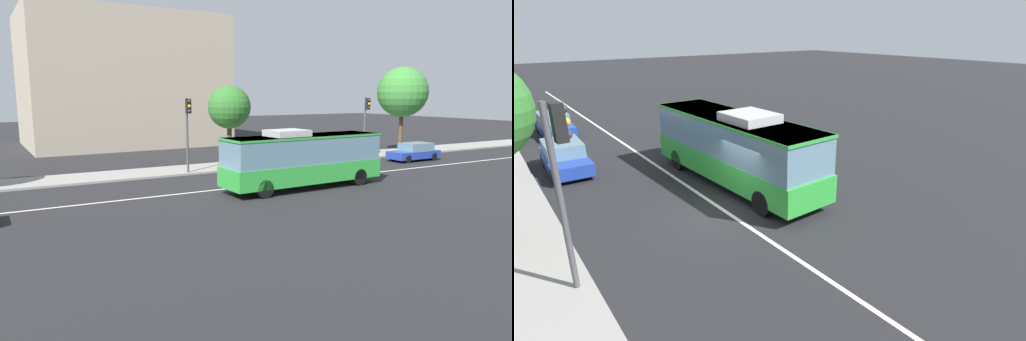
% 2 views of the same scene
% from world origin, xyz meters
% --- Properties ---
extents(ground_plane, '(160.00, 160.00, 0.00)m').
position_xyz_m(ground_plane, '(0.00, 0.00, 0.00)').
color(ground_plane, black).
extents(sidewalk_kerb, '(80.00, 3.75, 0.14)m').
position_xyz_m(sidewalk_kerb, '(0.00, 7.26, 0.07)').
color(sidewalk_kerb, gray).
rests_on(sidewalk_kerb, ground_plane).
extents(lane_centre_line, '(76.00, 0.16, 0.01)m').
position_xyz_m(lane_centre_line, '(0.00, 0.00, 0.01)').
color(lane_centre_line, silver).
rests_on(lane_centre_line, ground_plane).
extents(transit_bus, '(10.09, 2.90, 3.46)m').
position_xyz_m(transit_bus, '(2.19, -1.95, 1.81)').
color(transit_bus, green).
rests_on(transit_bus, ground_plane).
extents(sedan_blue, '(4.50, 1.82, 1.46)m').
position_xyz_m(sedan_blue, '(16.83, 2.88, 0.72)').
color(sedan_blue, '#1E3899').
rests_on(sedan_blue, ground_plane).
extents(sedan_blue_ahead, '(4.56, 1.95, 1.46)m').
position_xyz_m(sedan_blue_ahead, '(8.78, 3.86, 0.72)').
color(sedan_blue_ahead, '#1E3899').
rests_on(sedan_blue_ahead, ground_plane).
extents(traffic_light_near_corner, '(0.34, 0.62, 5.20)m').
position_xyz_m(traffic_light_near_corner, '(13.82, 5.50, 3.56)').
color(traffic_light_near_corner, '#47474C').
rests_on(traffic_light_near_corner, ground_plane).
extents(traffic_light_mid_block, '(0.34, 0.62, 5.20)m').
position_xyz_m(traffic_light_mid_block, '(-1.94, 5.66, 3.56)').
color(traffic_light_mid_block, '#47474C').
rests_on(traffic_light_mid_block, ground_plane).
extents(street_tree_kerbside_left, '(3.19, 3.19, 6.11)m').
position_xyz_m(street_tree_kerbside_left, '(1.87, 7.09, 4.47)').
color(street_tree_kerbside_left, '#4C3823').
rests_on(street_tree_kerbside_left, ground_plane).
extents(street_tree_kerbside_right, '(4.56, 4.56, 7.92)m').
position_xyz_m(street_tree_kerbside_right, '(19.42, 6.91, 5.62)').
color(street_tree_kerbside_right, '#4C3823').
rests_on(street_tree_kerbside_right, ground_plane).
extents(office_block_background, '(20.23, 15.39, 13.60)m').
position_xyz_m(office_block_background, '(-0.86, 27.80, 6.80)').
color(office_block_background, tan).
rests_on(office_block_background, ground_plane).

